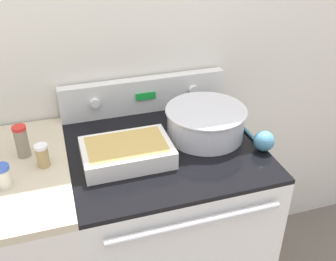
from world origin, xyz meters
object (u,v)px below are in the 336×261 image
(ladle, at_px, (263,140))
(mixing_bowl, at_px, (206,120))
(spice_jar_white_cap, at_px, (42,155))
(spice_jar_blue_cap, at_px, (2,176))
(casserole_dish, at_px, (127,152))
(spice_jar_red_cap, at_px, (22,141))

(ladle, bearing_deg, mixing_bowl, 138.11)
(spice_jar_white_cap, relative_size, spice_jar_blue_cap, 1.07)
(casserole_dish, height_order, spice_jar_white_cap, spice_jar_white_cap)
(spice_jar_red_cap, bearing_deg, mixing_bowl, -4.10)
(ladle, bearing_deg, casserole_dish, 171.36)
(ladle, height_order, spice_jar_white_cap, spice_jar_white_cap)
(casserole_dish, bearing_deg, mixing_bowl, 12.95)
(spice_jar_blue_cap, bearing_deg, spice_jar_white_cap, 32.01)
(mixing_bowl, relative_size, spice_jar_white_cap, 3.77)
(casserole_dish, distance_m, spice_jar_red_cap, 0.39)
(spice_jar_white_cap, relative_size, spice_jar_red_cap, 0.70)
(spice_jar_white_cap, bearing_deg, casserole_dish, -7.86)
(mixing_bowl, bearing_deg, spice_jar_red_cap, 175.90)
(spice_jar_white_cap, distance_m, spice_jar_red_cap, 0.11)
(mixing_bowl, height_order, spice_jar_white_cap, mixing_bowl)
(ladle, xyz_separation_m, spice_jar_white_cap, (-0.82, 0.12, 0.02))
(spice_jar_white_cap, xyz_separation_m, spice_jar_red_cap, (-0.07, 0.09, 0.02))
(mixing_bowl, height_order, casserole_dish, mixing_bowl)
(ladle, bearing_deg, spice_jar_white_cap, 171.64)
(mixing_bowl, xyz_separation_m, spice_jar_red_cap, (-0.71, 0.05, 0.00))
(casserole_dish, relative_size, spice_jar_blue_cap, 4.02)
(mixing_bowl, xyz_separation_m, ladle, (0.18, -0.16, -0.03))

